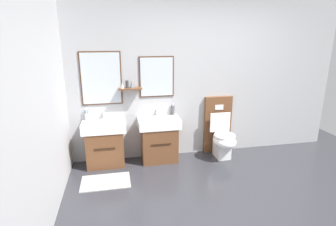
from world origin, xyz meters
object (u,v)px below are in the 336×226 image
object	(u,v)px
toothbrush_cup	(87,116)
vanity_sink_left	(105,142)
vanity_sink_right	(159,138)
toilet	(221,134)
soap_dispenser	(173,110)

from	to	relation	value
toothbrush_cup	vanity_sink_left	bearing A→B (deg)	-28.29
vanity_sink_right	toothbrush_cup	world-z (taller)	toothbrush_cup
toilet	soap_dispenser	bearing A→B (deg)	167.96
vanity_sink_right	toilet	distance (m)	1.06
soap_dispenser	vanity_sink_left	bearing A→B (deg)	-172.60
vanity_sink_right	toilet	xyz separation A→B (m)	(1.06, -0.03, -0.00)
vanity_sink_left	toothbrush_cup	world-z (taller)	toothbrush_cup
vanity_sink_left	soap_dispenser	size ratio (longest dim) A/B	3.72
vanity_sink_right	toilet	size ratio (longest dim) A/B	0.72
vanity_sink_right	toilet	bearing A→B (deg)	-1.36
vanity_sink_right	vanity_sink_left	bearing A→B (deg)	180.00
vanity_sink_left	soap_dispenser	xyz separation A→B (m)	(1.12, 0.15, 0.42)
vanity_sink_left	toilet	bearing A→B (deg)	-0.75
soap_dispenser	toothbrush_cup	bearing A→B (deg)	-179.59
vanity_sink_right	soap_dispenser	size ratio (longest dim) A/B	3.72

